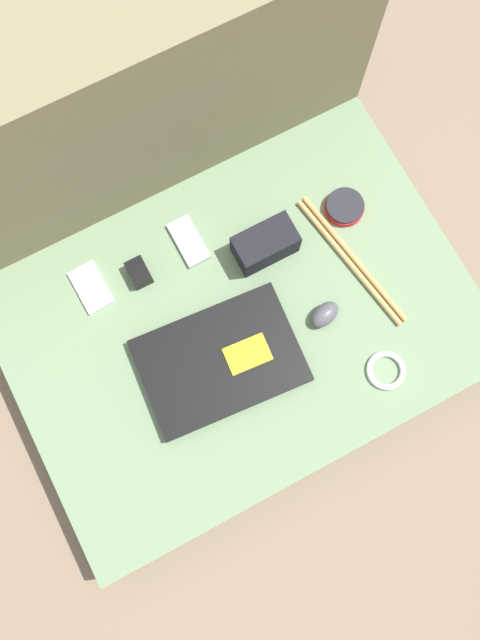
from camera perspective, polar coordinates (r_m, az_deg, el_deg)
ground_plane at (r=1.45m, az=0.00°, el=-1.26°), size 8.00×8.00×0.00m
couch_seat at (r=1.38m, az=0.00°, el=-0.74°), size 0.97×0.69×0.13m
couch_backrest at (r=1.33m, az=-9.43°, el=18.09°), size 0.97×0.20×0.58m
laptop at (r=1.29m, az=-1.81°, el=-3.75°), size 0.34×0.25×0.03m
computer_mouse at (r=1.32m, az=7.75°, el=0.51°), size 0.08×0.06×0.04m
speaker_puck at (r=1.40m, az=9.55°, el=10.15°), size 0.09×0.09×0.02m
phone_silver at (r=1.37m, az=-13.45°, el=2.91°), size 0.07×0.11×0.01m
phone_black at (r=1.37m, az=-4.71°, el=7.18°), size 0.05×0.11×0.01m
camera_pouch at (r=1.33m, az=2.31°, el=6.92°), size 0.13×0.07×0.07m
charger_brick at (r=1.35m, az=-9.22°, el=4.29°), size 0.04×0.06×0.04m
cable_coil at (r=1.33m, az=13.22°, el=-4.50°), size 0.08×0.08×0.01m
drumstick_pair at (r=1.37m, az=10.14°, el=5.43°), size 0.08×0.35×0.01m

